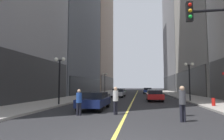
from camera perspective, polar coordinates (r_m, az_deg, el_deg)
The scene contains 18 objects.
ground_plane at distance 40.88m, azimuth 7.40°, elevation -7.32°, with size 200.00×200.00×0.00m, color #262628.
sidewalk_left at distance 41.89m, azimuth -4.05°, elevation -7.19°, with size 4.50×78.00×0.15m, color #9E9991.
sidewalk_right at distance 41.52m, azimuth 18.94°, elevation -6.96°, with size 4.50×78.00×0.15m, color #9E9991.
lane_centre_stripe at distance 40.88m, azimuth 7.40°, elevation -7.32°, with size 0.16×70.00×0.01m, color #E5D64C.
building_left_mid at distance 46.15m, azimuth -15.86°, elevation 11.00°, with size 14.66×24.00×28.61m.
car_navy at distance 14.49m, azimuth -5.33°, elevation -9.12°, with size 1.81×4.24×1.32m.
car_red at distance 22.65m, azimuth 12.84°, elevation -7.47°, with size 1.81×4.25×1.32m.
car_silver at distance 29.86m, azimuth 2.03°, elevation -6.91°, with size 1.98×4.59×1.32m.
car_green at distance 36.83m, azimuth 2.51°, elevation -6.52°, with size 1.92×4.77×1.32m.
car_blue at distance 44.90m, azimuth 10.75°, elevation -6.13°, with size 1.97×4.79×1.32m.
pedestrian_in_white_shirt at distance 11.91m, azimuth 1.10°, elevation -8.64°, with size 0.48×0.48×1.74m.
pedestrian_with_orange_bag at distance 10.13m, azimuth 20.71°, elevation -8.78°, with size 0.44×0.44×1.80m.
pedestrian_in_grey_suit at distance 11.99m, azimuth 20.53°, elevation -8.20°, with size 0.44×0.44×1.77m.
pedestrian_in_blue_hoodie at distance 11.73m, azimuth -10.08°, elevation -9.10°, with size 0.45×0.45×1.59m.
street_lamp_left_near at distance 17.77m, azimuth -15.73°, elevation 0.03°, with size 1.06×0.36×4.43m.
street_lamp_left_far at distance 38.99m, azimuth -2.19°, elevation -2.70°, with size 1.06×0.36×4.43m.
street_lamp_right_mid at distance 22.77m, azimuth 22.53°, elevation -0.81°, with size 1.06×0.36×4.43m.
fire_hydrant_right at distance 17.78m, azimuth 28.61°, elevation -8.79°, with size 0.28×0.28×0.80m, color red.
Camera 1 is at (0.93, -5.83, 1.81)m, focal length 29.91 mm.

